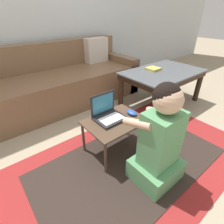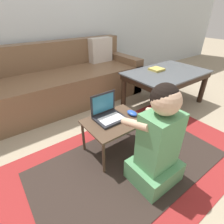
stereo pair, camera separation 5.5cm
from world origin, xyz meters
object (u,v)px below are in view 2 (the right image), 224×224
at_px(couch, 63,82).
at_px(laptop_desk, 114,124).
at_px(coffee_table, 166,77).
at_px(person_seated, 158,143).
at_px(computer_mouse, 132,113).
at_px(laptop, 108,115).
at_px(book_on_table, 157,69).

height_order(couch, laptop_desk, couch).
distance_m(couch, laptop_desk, 1.27).
bearing_deg(couch, laptop_desk, -92.57).
height_order(coffee_table, person_seated, person_seated).
xyz_separation_m(couch, computer_mouse, (0.13, -1.29, 0.07)).
xyz_separation_m(coffee_table, computer_mouse, (-0.94, -0.37, -0.04)).
bearing_deg(coffee_table, person_seated, -143.65).
bearing_deg(coffee_table, laptop_desk, -162.60).
bearing_deg(laptop, computer_mouse, -20.48).
distance_m(coffee_table, computer_mouse, 1.01).
relative_size(laptop_desk, laptop, 2.02).
relative_size(couch, computer_mouse, 19.86).
bearing_deg(person_seated, computer_mouse, 71.51).
height_order(computer_mouse, person_seated, person_seated).
bearing_deg(person_seated, laptop, 97.63).
xyz_separation_m(laptop_desk, computer_mouse, (0.19, -0.02, 0.06)).
xyz_separation_m(computer_mouse, person_seated, (-0.14, -0.43, 0.01)).
distance_m(laptop, computer_mouse, 0.23).
relative_size(coffee_table, book_on_table, 6.38).
distance_m(laptop, person_seated, 0.51).
bearing_deg(computer_mouse, laptop_desk, 174.88).
bearing_deg(computer_mouse, coffee_table, 21.52).
bearing_deg(computer_mouse, book_on_table, 29.31).
bearing_deg(book_on_table, laptop, -159.14).
relative_size(computer_mouse, book_on_table, 0.67).
distance_m(couch, coffee_table, 1.42).
relative_size(person_seated, book_on_table, 4.82).
distance_m(laptop_desk, computer_mouse, 0.20).
height_order(couch, book_on_table, couch).
xyz_separation_m(laptop_desk, book_on_table, (1.07, 0.48, 0.18)).
height_order(coffee_table, laptop, laptop).
relative_size(couch, book_on_table, 13.34).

